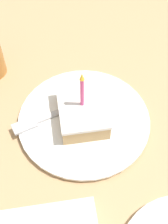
# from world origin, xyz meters

# --- Properties ---
(ground_plane) EXTENTS (2.40, 2.40, 0.04)m
(ground_plane) POSITION_xyz_m (0.00, 0.00, -0.02)
(ground_plane) COLOR tan
(ground_plane) RESTS_ON ground
(plate) EXTENTS (0.25, 0.25, 0.01)m
(plate) POSITION_xyz_m (-0.01, 0.02, 0.01)
(plate) COLOR white
(plate) RESTS_ON ground_plane
(cake_slice) EXTENTS (0.09, 0.12, 0.12)m
(cake_slice) POSITION_xyz_m (-0.01, 0.02, 0.03)
(cake_slice) COLOR tan
(cake_slice) RESTS_ON plate
(fork) EXTENTS (0.18, 0.07, 0.00)m
(fork) POSITION_xyz_m (-0.07, 0.03, 0.02)
(fork) COLOR #B2B2B7
(fork) RESTS_ON plate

